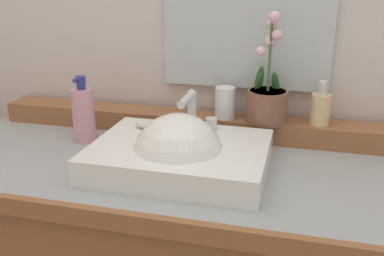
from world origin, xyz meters
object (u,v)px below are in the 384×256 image
Objects in this scene: sink_basin at (179,158)px; tumbler_cup at (225,103)px; soap_dispenser at (320,108)px; lotion_bottle at (84,114)px; potted_plant at (267,97)px; soap_bar at (147,124)px.

sink_basin is 0.28m from tumbler_cup.
soap_dispenser is at bearing 37.57° from sink_basin.
lotion_bottle reaches higher than tumbler_cup.
tumbler_cup is at bearing -178.94° from soap_dispenser.
soap_bar is at bearing -154.07° from potted_plant.
potted_plant is 1.61× the size of lotion_bottle.
tumbler_cup is (0.07, 0.26, 0.08)m from sink_basin.
soap_bar is 0.22× the size of potted_plant.
potted_plant reaches higher than soap_bar.
tumbler_cup is at bearing 18.72° from lotion_bottle.
sink_basin is 2.23× the size of lotion_bottle.
soap_dispenser is at bearing 1.06° from tumbler_cup.
tumbler_cup is 0.47× the size of lotion_bottle.
sink_basin is at bearing -127.13° from potted_plant.
lotion_bottle reaches higher than soap_bar.
lotion_bottle is at bearing 159.34° from sink_basin.
potted_plant reaches higher than lotion_bottle.
potted_plant is 0.15m from soap_dispenser.
potted_plant reaches higher than sink_basin.
lotion_bottle is (-0.21, 0.02, 0.01)m from soap_bar.
soap_bar is 0.54× the size of soap_dispenser.
potted_plant reaches higher than soap_dispenser.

